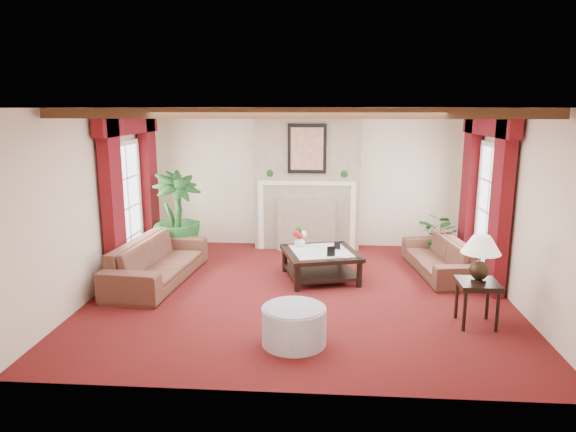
# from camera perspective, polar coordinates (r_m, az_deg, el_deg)

# --- Properties ---
(floor) EXTENTS (6.00, 6.00, 0.00)m
(floor) POSITION_cam_1_polar(r_m,az_deg,el_deg) (7.74, 1.39, -8.48)
(floor) COLOR #400B0C
(floor) RESTS_ON ground
(ceiling) EXTENTS (6.00, 6.00, 0.00)m
(ceiling) POSITION_cam_1_polar(r_m,az_deg,el_deg) (7.24, 1.50, 11.95)
(ceiling) COLOR white
(ceiling) RESTS_ON floor
(back_wall) EXTENTS (6.00, 0.02, 2.70)m
(back_wall) POSITION_cam_1_polar(r_m,az_deg,el_deg) (10.08, 2.19, 4.27)
(back_wall) COLOR beige
(back_wall) RESTS_ON ground
(left_wall) EXTENTS (0.02, 5.50, 2.70)m
(left_wall) POSITION_cam_1_polar(r_m,az_deg,el_deg) (8.09, -20.32, 1.59)
(left_wall) COLOR beige
(left_wall) RESTS_ON ground
(right_wall) EXTENTS (0.02, 5.50, 2.70)m
(right_wall) POSITION_cam_1_polar(r_m,az_deg,el_deg) (7.83, 23.95, 0.98)
(right_wall) COLOR beige
(right_wall) RESTS_ON ground
(ceiling_beams) EXTENTS (6.00, 3.00, 0.12)m
(ceiling_beams) POSITION_cam_1_polar(r_m,az_deg,el_deg) (7.24, 1.50, 11.47)
(ceiling_beams) COLOR #3D2413
(ceiling_beams) RESTS_ON ceiling
(fireplace) EXTENTS (2.00, 0.52, 2.70)m
(fireplace) POSITION_cam_1_polar(r_m,az_deg,el_deg) (9.79, 2.21, 11.97)
(fireplace) COLOR #9D8666
(fireplace) RESTS_ON ground
(french_door_left) EXTENTS (0.10, 1.10, 2.16)m
(french_door_left) POSITION_cam_1_polar(r_m,az_deg,el_deg) (8.90, -17.87, 7.72)
(french_door_left) COLOR white
(french_door_left) RESTS_ON ground
(french_door_right) EXTENTS (0.10, 1.10, 2.16)m
(french_door_right) POSITION_cam_1_polar(r_m,az_deg,el_deg) (8.67, 22.00, 7.33)
(french_door_right) COLOR white
(french_door_right) RESTS_ON ground
(curtains_left) EXTENTS (0.20, 2.40, 2.55)m
(curtains_left) POSITION_cam_1_polar(r_m,az_deg,el_deg) (8.84, -17.37, 10.46)
(curtains_left) COLOR #4C0A14
(curtains_left) RESTS_ON ground
(curtains_right) EXTENTS (0.20, 2.40, 2.55)m
(curtains_right) POSITION_cam_1_polar(r_m,az_deg,el_deg) (8.62, 21.52, 10.15)
(curtains_right) COLOR #4C0A14
(curtains_right) RESTS_ON ground
(sofa_left) EXTENTS (2.40, 1.08, 0.89)m
(sofa_left) POSITION_cam_1_polar(r_m,az_deg,el_deg) (8.34, -14.30, -4.11)
(sofa_left) COLOR #3E1018
(sofa_left) RESTS_ON ground
(sofa_right) EXTENTS (2.05, 1.02, 0.75)m
(sofa_right) POSITION_cam_1_polar(r_m,az_deg,el_deg) (8.84, 16.53, -3.80)
(sofa_right) COLOR #3E1018
(sofa_right) RESTS_ON ground
(potted_palm) EXTENTS (2.45, 2.45, 0.88)m
(potted_palm) POSITION_cam_1_polar(r_m,az_deg,el_deg) (9.58, -12.17, -1.95)
(potted_palm) COLOR black
(potted_palm) RESTS_ON ground
(small_plant) EXTENTS (1.63, 1.63, 0.67)m
(small_plant) POSITION_cam_1_polar(r_m,az_deg,el_deg) (9.67, 16.62, -2.68)
(small_plant) COLOR black
(small_plant) RESTS_ON ground
(coffee_table) EXTENTS (1.38, 1.38, 0.46)m
(coffee_table) POSITION_cam_1_polar(r_m,az_deg,el_deg) (8.27, 3.62, -5.46)
(coffee_table) COLOR black
(coffee_table) RESTS_ON ground
(side_table) EXTENTS (0.54, 0.54, 0.58)m
(side_table) POSITION_cam_1_polar(r_m,az_deg,el_deg) (6.97, 20.22, -9.08)
(side_table) COLOR black
(side_table) RESTS_ON ground
(ottoman) EXTENTS (0.75, 0.75, 0.44)m
(ottoman) POSITION_cam_1_polar(r_m,az_deg,el_deg) (6.10, 0.66, -12.09)
(ottoman) COLOR #948FA2
(ottoman) RESTS_ON ground
(table_lamp) EXTENTS (0.48, 0.48, 0.61)m
(table_lamp) POSITION_cam_1_polar(r_m,az_deg,el_deg) (6.78, 20.58, -4.40)
(table_lamp) COLOR black
(table_lamp) RESTS_ON side_table
(flower_vase) EXTENTS (0.26, 0.26, 0.18)m
(flower_vase) POSITION_cam_1_polar(r_m,az_deg,el_deg) (8.43, 1.30, -2.84)
(flower_vase) COLOR silver
(flower_vase) RESTS_ON coffee_table
(book) EXTENTS (0.22, 0.09, 0.30)m
(book) POSITION_cam_1_polar(r_m,az_deg,el_deg) (7.95, 5.29, -3.37)
(book) COLOR black
(book) RESTS_ON coffee_table
(photo_frame_a) EXTENTS (0.13, 0.06, 0.17)m
(photo_frame_a) POSITION_cam_1_polar(r_m,az_deg,el_deg) (7.89, 4.80, -3.97)
(photo_frame_a) COLOR black
(photo_frame_a) RESTS_ON coffee_table
(photo_frame_b) EXTENTS (0.10, 0.06, 0.13)m
(photo_frame_b) POSITION_cam_1_polar(r_m,az_deg,el_deg) (8.29, 5.49, -3.31)
(photo_frame_b) COLOR black
(photo_frame_b) RESTS_ON coffee_table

